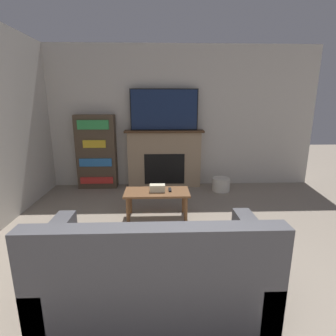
% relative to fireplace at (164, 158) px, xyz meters
% --- Properties ---
extents(wall_back, '(5.69, 0.06, 2.70)m').
position_rel_fireplace_xyz_m(wall_back, '(0.13, 0.14, 0.78)').
color(wall_back, beige).
rests_on(wall_back, ground_plane).
extents(fireplace, '(1.52, 0.28, 1.13)m').
position_rel_fireplace_xyz_m(fireplace, '(0.00, 0.00, 0.00)').
color(fireplace, tan).
rests_on(fireplace, ground_plane).
extents(tv, '(1.28, 0.03, 0.77)m').
position_rel_fireplace_xyz_m(tv, '(0.00, -0.02, 0.94)').
color(tv, black).
rests_on(tv, fireplace).
extents(couch, '(1.82, 0.85, 0.86)m').
position_rel_fireplace_xyz_m(couch, '(-0.16, -3.20, -0.28)').
color(couch, '#4C4C51').
rests_on(couch, ground_plane).
extents(coffee_table, '(0.93, 0.45, 0.40)m').
position_rel_fireplace_xyz_m(coffee_table, '(-0.14, -1.48, -0.23)').
color(coffee_table, brown).
rests_on(coffee_table, ground_plane).
extents(tissue_box, '(0.22, 0.12, 0.10)m').
position_rel_fireplace_xyz_m(tissue_box, '(-0.13, -1.48, -0.12)').
color(tissue_box, beige).
rests_on(tissue_box, coffee_table).
extents(remote_control, '(0.04, 0.15, 0.02)m').
position_rel_fireplace_xyz_m(remote_control, '(0.05, -1.45, -0.15)').
color(remote_control, black).
rests_on(remote_control, coffee_table).
extents(bookshelf, '(0.75, 0.29, 1.42)m').
position_rel_fireplace_xyz_m(bookshelf, '(-1.32, -0.02, 0.15)').
color(bookshelf, '#4C3D2D').
rests_on(bookshelf, ground_plane).
extents(storage_basket, '(0.33, 0.33, 0.25)m').
position_rel_fireplace_xyz_m(storage_basket, '(1.08, -0.34, -0.44)').
color(storage_basket, silver).
rests_on(storage_basket, ground_plane).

